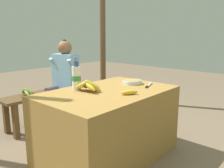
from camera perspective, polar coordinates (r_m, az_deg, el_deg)
name	(u,v)px	position (r m, az deg, el deg)	size (l,w,h in m)	color
ground_plane	(108,156)	(2.50, -0.90, -17.00)	(12.00, 12.00, 0.00)	#75604C
market_counter	(108,125)	(2.35, -0.93, -9.72)	(1.30, 0.83, 0.68)	olive
banana_bunch_ripe	(88,85)	(2.21, -5.71, -0.30)	(0.19, 0.26, 0.13)	#4C381E
serving_bowl	(132,82)	(2.56, 4.94, 0.57)	(0.20, 0.20, 0.04)	silver
water_bottle	(76,77)	(2.29, -8.56, 1.58)	(0.09, 0.09, 0.31)	white
loose_banana_front	(129,92)	(2.10, 4.18, -2.03)	(0.16, 0.12, 0.04)	gold
knife	(148,85)	(2.46, 8.63, -0.36)	(0.24, 0.11, 0.02)	#BCBCC1
wooden_bench	(51,97)	(3.32, -14.46, -3.02)	(1.35, 0.32, 0.45)	brown
seated_vendor	(63,74)	(3.34, -11.60, 2.29)	(0.44, 0.42, 1.13)	#564C60
banana_bunch_green	(27,91)	(3.12, -19.81, -1.70)	(0.15, 0.25, 0.12)	#4C381E
support_post_far	(103,25)	(4.28, -2.28, 14.03)	(0.10, 0.10, 2.72)	brown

